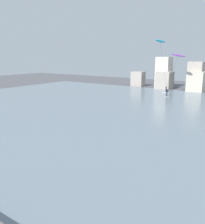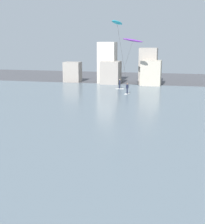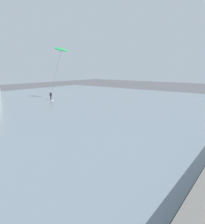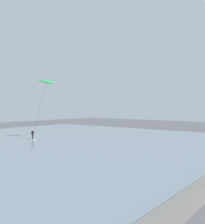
{
  "view_description": "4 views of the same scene",
  "coord_description": "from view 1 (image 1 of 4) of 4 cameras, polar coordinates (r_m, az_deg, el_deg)",
  "views": [
    {
      "loc": [
        13.05,
        -0.28,
        8.09
      ],
      "look_at": [
        1.97,
        15.54,
        3.6
      ],
      "focal_mm": 38.97,
      "sensor_mm": 36.0,
      "label": 1
    },
    {
      "loc": [
        4.0,
        -4.98,
        8.62
      ],
      "look_at": [
        -1.18,
        17.51,
        3.54
      ],
      "focal_mm": 54.3,
      "sensor_mm": 36.0,
      "label": 2
    },
    {
      "loc": [
        -9.87,
        3.02,
        6.02
      ],
      "look_at": [
        2.43,
        12.82,
        2.57
      ],
      "focal_mm": 31.81,
      "sensor_mm": 36.0,
      "label": 3
    },
    {
      "loc": [
        -11.68,
        -0.37,
        5.49
      ],
      "look_at": [
        1.91,
        10.53,
        5.1
      ],
      "focal_mm": 41.03,
      "sensor_mm": 36.0,
      "label": 4
    }
  ],
  "objects": [
    {
      "name": "water_bay",
      "position": [
        34.92,
        12.08,
        -0.53
      ],
      "size": [
        84.0,
        52.0,
        0.1
      ],
      "primitive_type": "cube",
      "color": "slate",
      "rests_on": "ground"
    },
    {
      "name": "kitesurfer_purple",
      "position": [
        54.52,
        17.12,
        12.08
      ],
      "size": [
        4.8,
        2.6,
        8.59
      ],
      "color": "silver",
      "rests_on": "water_bay"
    },
    {
      "name": "kitesurfer_cyan",
      "position": [
        49.05,
        13.64,
        14.25
      ],
      "size": [
        2.7,
        3.31,
        11.13
      ],
      "color": "silver",
      "rests_on": "water_bay"
    },
    {
      "name": "far_shore_buildings",
      "position": [
        60.98,
        21.32,
        7.63
      ],
      "size": [
        32.75,
        5.75,
        7.98
      ],
      "color": "#A89E93",
      "rests_on": "ground"
    }
  ]
}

